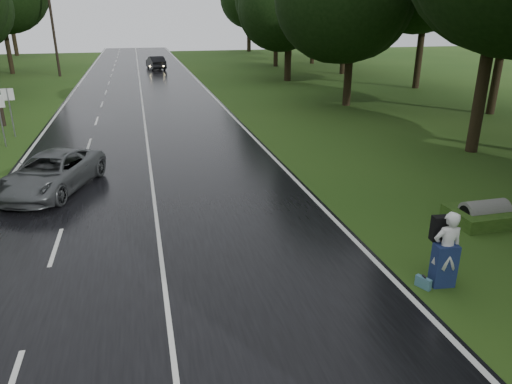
% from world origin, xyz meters
% --- Properties ---
extents(ground, '(160.00, 160.00, 0.00)m').
position_xyz_m(ground, '(0.00, 0.00, 0.00)').
color(ground, '#2A4815').
rests_on(ground, ground).
extents(road, '(12.00, 140.00, 0.04)m').
position_xyz_m(road, '(0.00, 20.00, 0.02)').
color(road, black).
rests_on(road, ground).
extents(lane_center, '(0.12, 140.00, 0.01)m').
position_xyz_m(lane_center, '(0.00, 20.00, 0.04)').
color(lane_center, silver).
rests_on(lane_center, road).
extents(grey_car, '(4.11, 5.74, 1.45)m').
position_xyz_m(grey_car, '(-3.76, 7.09, 0.77)').
color(grey_car, '#4C5051').
rests_on(grey_car, road).
extents(far_car, '(2.40, 5.02, 1.59)m').
position_xyz_m(far_car, '(2.17, 49.52, 0.83)').
color(far_car, black).
rests_on(far_car, road).
extents(hitchhiker, '(0.79, 0.73, 2.04)m').
position_xyz_m(hitchhiker, '(6.90, -2.53, 0.94)').
color(hitchhiker, silver).
rests_on(hitchhiker, ground).
extents(suitcase, '(0.28, 0.43, 0.29)m').
position_xyz_m(suitcase, '(6.37, -2.56, 0.15)').
color(suitcase, teal).
rests_on(suitcase, ground).
extents(culvert, '(1.53, 0.77, 0.77)m').
position_xyz_m(culvert, '(10.58, 0.54, 0.00)').
color(culvert, slate).
rests_on(culvert, ground).
extents(utility_pole_mid, '(1.80, 0.28, 9.45)m').
position_xyz_m(utility_pole_mid, '(-8.50, 20.04, 0.00)').
color(utility_pole_mid, black).
rests_on(utility_pole_mid, ground).
extents(utility_pole_far, '(1.80, 0.28, 10.08)m').
position_xyz_m(utility_pole_far, '(-8.50, 45.28, 0.00)').
color(utility_pole_far, black).
rests_on(utility_pole_far, ground).
extents(road_sign_a, '(0.64, 0.10, 2.69)m').
position_xyz_m(road_sign_a, '(-7.20, 14.74, 0.00)').
color(road_sign_a, white).
rests_on(road_sign_a, ground).
extents(road_sign_b, '(0.65, 0.10, 2.70)m').
position_xyz_m(road_sign_b, '(-7.20, 16.90, 0.00)').
color(road_sign_b, white).
rests_on(road_sign_b, ground).
extents(tree_left_f, '(10.65, 10.65, 16.64)m').
position_xyz_m(tree_left_f, '(-14.15, 49.20, 0.00)').
color(tree_left_f, black).
rests_on(tree_left_f, ground).
extents(tree_right_c, '(11.21, 11.21, 17.51)m').
position_xyz_m(tree_right_c, '(15.88, 8.11, 0.00)').
color(tree_right_c, black).
rests_on(tree_right_c, ground).
extents(tree_right_d, '(8.12, 8.12, 12.69)m').
position_xyz_m(tree_right_d, '(15.01, 21.42, 0.00)').
color(tree_right_d, black).
rests_on(tree_right_d, ground).
extents(tree_right_e, '(7.45, 7.45, 11.63)m').
position_xyz_m(tree_right_e, '(14.90, 35.85, 0.00)').
color(tree_right_e, black).
rests_on(tree_right_e, ground).
extents(tree_right_f, '(9.05, 9.05, 14.14)m').
position_xyz_m(tree_right_f, '(17.63, 49.66, 0.00)').
color(tree_right_f, black).
rests_on(tree_right_f, ground).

